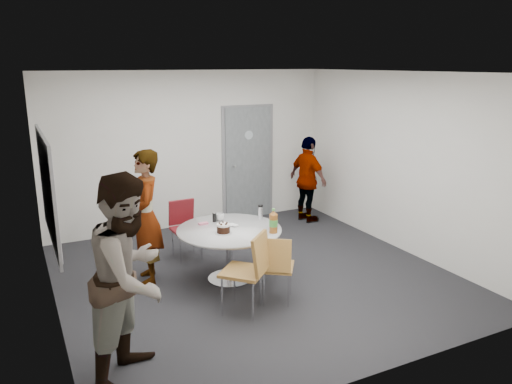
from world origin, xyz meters
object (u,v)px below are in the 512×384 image
door (248,163)px  whiteboard (48,189)px  table (231,235)px  chair_near_left (251,265)px  chair_near_right (275,263)px  person_left (130,277)px  person_right (308,180)px  person_main (146,217)px  chair_far (184,223)px

door → whiteboard: size_ratio=1.12×
table → chair_near_left: 0.95m
chair_near_left → chair_near_right: size_ratio=1.13×
chair_near_right → door: bearing=104.3°
whiteboard → person_left: whiteboard is taller
table → person_right: person_right is taller
person_main → door: bearing=139.9°
door → chair_far: door is taller
table → chair_far: 1.13m
whiteboard → chair_near_right: (2.33, -1.04, -0.93)m
chair_near_right → whiteboard: bearing=-169.3°
door → chair_far: 2.24m
door → person_left: bearing=-127.8°
chair_far → person_right: person_right is taller
person_left → person_right: person_left is taller
chair_near_left → person_right: size_ratio=0.62×
person_main → whiteboard: bearing=-65.1°
table → chair_far: bearing=104.6°
table → chair_far: (-0.28, 1.09, -0.10)m
whiteboard → table: 2.31m
table → chair_near_left: (-0.17, -0.94, -0.03)m
door → chair_far: bearing=-141.2°
door → table: 2.86m
chair_near_right → chair_far: chair_near_right is taller
person_left → person_right: (3.90, 3.21, -0.18)m
door → whiteboard: door is taller
whiteboard → person_right: bearing=19.4°
chair_near_right → person_right: size_ratio=0.55×
chair_near_left → person_left: size_ratio=0.50×
chair_far → door: bearing=-143.6°
table → person_main: bearing=154.8°
chair_near_left → person_left: (-1.47, -0.54, 0.36)m
chair_near_right → chair_near_left: bearing=-133.3°
chair_near_left → chair_far: size_ratio=1.13×
chair_near_right → chair_far: 2.01m
door → person_right: door is taller
chair_far → person_right: bearing=-168.3°
table → person_left: bearing=-137.9°
door → chair_far: size_ratio=2.49×
whiteboard → person_left: 1.80m
table → door: bearing=60.1°
door → table: bearing=-119.9°
chair_far → person_main: bearing=38.4°
table → person_right: (2.27, 1.73, 0.16)m
table → person_main: 1.14m
chair_far → person_main: 1.01m
person_left → door: bearing=3.2°
door → person_main: 3.13m
door → person_right: size_ratio=1.36×
person_right → chair_far: bearing=95.3°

